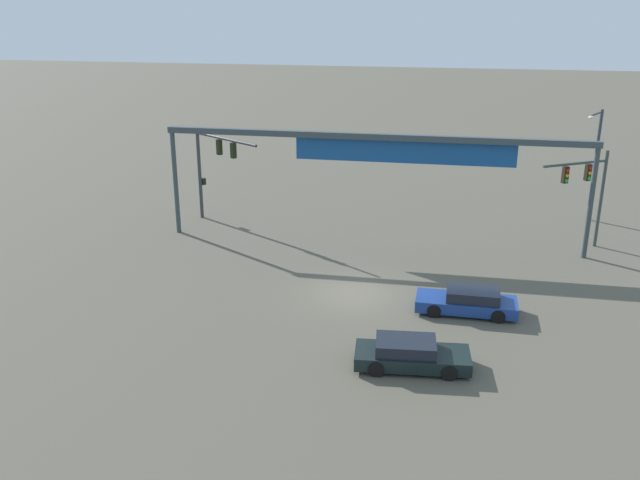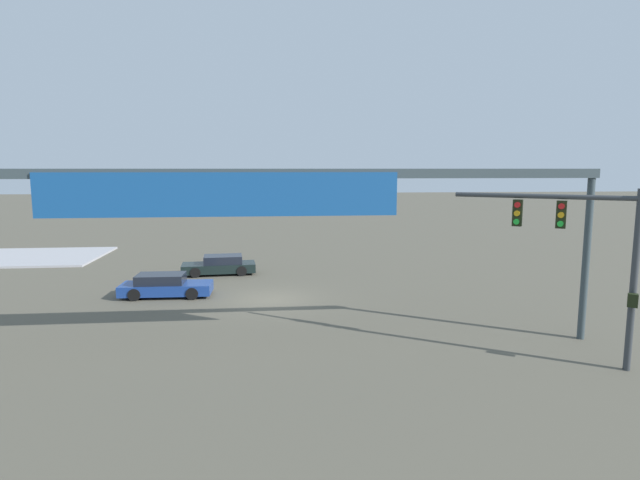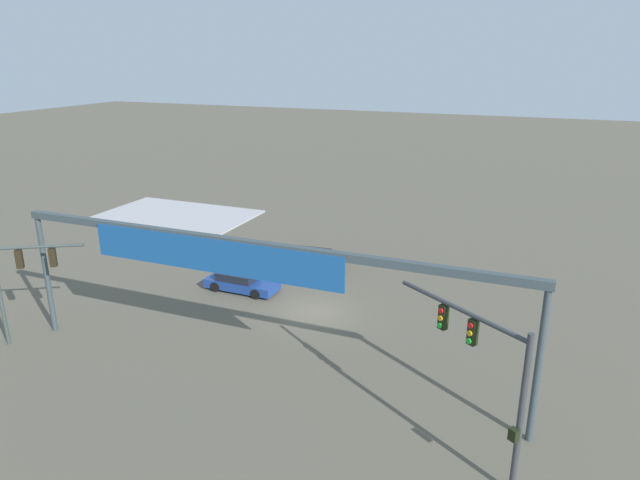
% 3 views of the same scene
% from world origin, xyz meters
% --- Properties ---
extents(ground_plane, '(234.16, 234.16, 0.00)m').
position_xyz_m(ground_plane, '(0.00, 0.00, 0.00)').
color(ground_plane, '#575244').
extents(sidewalk_corner, '(13.85, 8.38, 0.15)m').
position_xyz_m(sidewalk_corner, '(19.81, -14.31, 0.07)').
color(sidewalk_corner, '#A3A2A7').
rests_on(sidewalk_corner, ground).
extents(traffic_signal_near_corner, '(5.06, 3.80, 6.09)m').
position_xyz_m(traffic_signal_near_corner, '(-10.62, 9.80, 4.22)').
color(traffic_signal_near_corner, '#32363A').
rests_on(traffic_signal_near_corner, ground).
extents(overhead_sign_gantry, '(24.91, 0.43, 6.72)m').
position_xyz_m(overhead_sign_gantry, '(0.49, 7.49, 5.74)').
color(overhead_sign_gantry, '#354145').
rests_on(overhead_sign_gantry, ground).
extents(sedan_car_approaching, '(4.73, 1.94, 1.21)m').
position_xyz_m(sedan_car_approaching, '(5.58, -1.22, 0.58)').
color(sedan_car_approaching, navy).
rests_on(sedan_car_approaching, ground).
extents(sedan_car_waiting_far, '(4.73, 2.19, 1.21)m').
position_xyz_m(sedan_car_waiting_far, '(3.22, -6.83, 0.58)').
color(sedan_car_waiting_far, black).
rests_on(sedan_car_waiting_far, ground).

